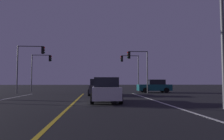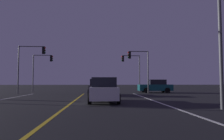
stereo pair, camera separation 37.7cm
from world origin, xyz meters
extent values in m
cube|color=silver|center=(5.89, 9.71, 0.00)|extent=(0.16, 31.43, 0.01)
cube|color=gold|center=(0.00, 9.71, 0.00)|extent=(0.16, 31.43, 0.01)
cylinder|color=black|center=(0.79, 24.06, 0.34)|extent=(0.22, 0.68, 0.68)
cylinder|color=black|center=(2.59, 24.06, 0.34)|extent=(0.22, 0.68, 0.68)
cylinder|color=black|center=(0.79, 21.36, 0.34)|extent=(0.22, 0.68, 0.68)
cylinder|color=black|center=(2.59, 21.36, 0.34)|extent=(0.22, 0.68, 0.68)
cube|color=#38383D|center=(1.69, 22.71, 0.66)|extent=(1.80, 4.30, 0.80)
cube|color=black|center=(1.69, 22.46, 1.38)|extent=(1.60, 2.10, 0.64)
cube|color=red|center=(1.09, 20.61, 0.76)|extent=(0.24, 0.08, 0.16)
cube|color=red|center=(2.29, 20.61, 0.76)|extent=(0.24, 0.08, 0.16)
cylinder|color=black|center=(1.25, 16.43, 0.34)|extent=(0.22, 0.68, 0.68)
cylinder|color=black|center=(3.05, 16.43, 0.34)|extent=(0.22, 0.68, 0.68)
cylinder|color=black|center=(1.25, 13.73, 0.34)|extent=(0.22, 0.68, 0.68)
cylinder|color=black|center=(3.05, 13.73, 0.34)|extent=(0.22, 0.68, 0.68)
cube|color=silver|center=(2.15, 15.08, 0.66)|extent=(1.80, 4.30, 0.80)
cube|color=black|center=(2.15, 14.83, 1.38)|extent=(1.60, 2.10, 0.64)
cube|color=red|center=(1.55, 12.98, 0.76)|extent=(0.24, 0.08, 0.16)
cube|color=red|center=(2.75, 12.98, 0.76)|extent=(0.24, 0.08, 0.16)
cylinder|color=black|center=(7.74, 26.41, 0.34)|extent=(0.68, 0.22, 0.68)
cylinder|color=black|center=(7.74, 28.21, 0.34)|extent=(0.68, 0.22, 0.68)
cylinder|color=black|center=(10.44, 26.41, 0.34)|extent=(0.68, 0.22, 0.68)
cylinder|color=black|center=(10.44, 28.21, 0.34)|extent=(0.68, 0.22, 0.68)
cube|color=#145156|center=(9.09, 27.31, 0.66)|extent=(4.30, 1.80, 0.80)
cube|color=black|center=(9.34, 27.31, 1.38)|extent=(2.10, 1.60, 0.64)
cube|color=red|center=(11.19, 26.71, 0.76)|extent=(0.08, 0.24, 0.16)
cube|color=red|center=(11.19, 27.91, 0.76)|extent=(0.08, 0.24, 0.16)
cylinder|color=#4C4C51|center=(7.86, 25.93, 2.62)|extent=(0.14, 0.14, 5.24)
cylinder|color=#4C4C51|center=(6.72, 25.93, 5.19)|extent=(2.29, 0.10, 0.10)
cube|color=black|center=(5.57, 25.93, 4.74)|extent=(0.28, 0.36, 0.90)
sphere|color=red|center=(5.41, 25.93, 5.04)|extent=(0.20, 0.20, 0.20)
sphere|color=#3C2706|center=(5.41, 25.93, 4.74)|extent=(0.20, 0.20, 0.20)
sphere|color=#063816|center=(5.41, 25.93, 4.44)|extent=(0.20, 0.20, 0.20)
cylinder|color=#4C4C51|center=(-7.86, 25.93, 2.86)|extent=(0.14, 0.14, 5.73)
cylinder|color=#4C4C51|center=(-6.40, 25.93, 5.68)|extent=(2.93, 0.10, 0.10)
cube|color=black|center=(-4.94, 25.93, 5.23)|extent=(0.28, 0.36, 0.90)
sphere|color=red|center=(-4.78, 25.93, 5.53)|extent=(0.20, 0.20, 0.20)
sphere|color=#3C2706|center=(-4.78, 25.93, 5.23)|extent=(0.20, 0.20, 0.20)
sphere|color=#063816|center=(-4.78, 25.93, 4.93)|extent=(0.20, 0.20, 0.20)
cylinder|color=#4C4C51|center=(7.86, 31.43, 2.70)|extent=(0.14, 0.14, 5.41)
cylinder|color=#4C4C51|center=(6.62, 31.43, 5.36)|extent=(2.49, 0.10, 0.10)
cube|color=black|center=(5.37, 31.43, 4.91)|extent=(0.28, 0.36, 0.90)
sphere|color=red|center=(5.21, 31.43, 5.21)|extent=(0.20, 0.20, 0.20)
sphere|color=#3C2706|center=(5.21, 31.43, 4.91)|extent=(0.20, 0.20, 0.20)
sphere|color=#063816|center=(5.21, 31.43, 4.61)|extent=(0.20, 0.20, 0.20)
cylinder|color=#4C4C51|center=(-7.86, 31.43, 2.68)|extent=(0.14, 0.14, 5.37)
cylinder|color=#4C4C51|center=(-6.58, 31.43, 5.32)|extent=(2.57, 0.10, 0.10)
cube|color=black|center=(-5.29, 31.43, 4.87)|extent=(0.28, 0.36, 0.90)
sphere|color=red|center=(-5.13, 31.43, 5.17)|extent=(0.20, 0.20, 0.20)
sphere|color=#3C2706|center=(-5.13, 31.43, 4.87)|extent=(0.20, 0.20, 0.20)
sphere|color=#063816|center=(-5.13, 31.43, 4.57)|extent=(0.20, 0.20, 0.20)
cylinder|color=#4C4C51|center=(8.13, 10.96, 4.00)|extent=(0.18, 0.18, 8.01)
camera|label=1|loc=(1.49, 0.72, 1.41)|focal=33.05mm
camera|label=2|loc=(1.87, 0.72, 1.41)|focal=33.05mm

